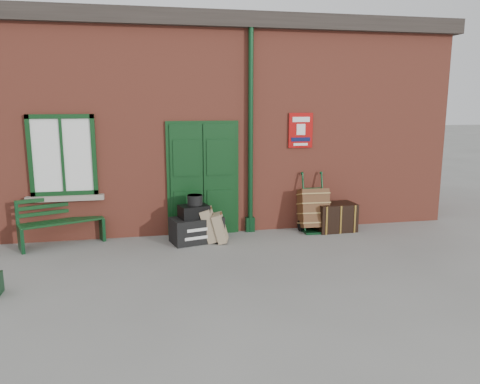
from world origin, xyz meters
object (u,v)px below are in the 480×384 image
object	(u,v)px
porter_trolley	(313,209)
dark_trunk	(335,217)
bench	(61,220)
houdini_trunk	(197,230)

from	to	relation	value
porter_trolley	dark_trunk	world-z (taller)	porter_trolley
bench	houdini_trunk	distance (m)	2.53
houdini_trunk	porter_trolley	size ratio (longest dim) A/B	0.80
houdini_trunk	porter_trolley	distance (m)	2.46
bench	porter_trolley	distance (m)	4.93
houdini_trunk	bench	bearing A→B (deg)	156.96
bench	dark_trunk	size ratio (longest dim) A/B	1.94
porter_trolley	bench	bearing A→B (deg)	-178.27
porter_trolley	dark_trunk	size ratio (longest dim) A/B	1.48
bench	porter_trolley	xyz separation A→B (m)	(4.93, -0.09, -0.00)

